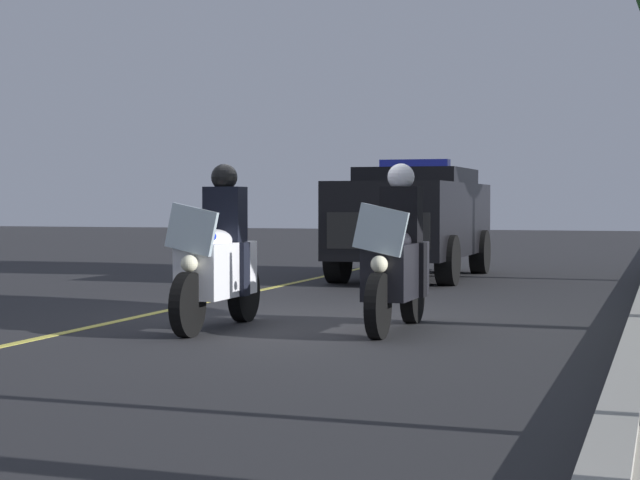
{
  "coord_description": "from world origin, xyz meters",
  "views": [
    {
      "loc": [
        11.62,
        3.68,
        1.33
      ],
      "look_at": [
        -0.09,
        0.0,
        0.9
      ],
      "focal_mm": 62.61,
      "sensor_mm": 36.0,
      "label": 1
    }
  ],
  "objects": [
    {
      "name": "lane_stripe_center",
      "position": [
        0.0,
        -2.13,
        0.0
      ],
      "size": [
        48.0,
        0.12,
        0.01
      ],
      "primitive_type": "cube",
      "color": "#E0D14C",
      "rests_on": "ground"
    },
    {
      "name": "curb_strip",
      "position": [
        0.0,
        3.41,
        0.07
      ],
      "size": [
        48.0,
        0.24,
        0.15
      ],
      "primitive_type": "cube",
      "color": "#9E9B93",
      "rests_on": "ground"
    },
    {
      "name": "ground_plane",
      "position": [
        0.0,
        0.0,
        0.0
      ],
      "size": [
        80.0,
        80.0,
        0.0
      ],
      "primitive_type": "plane",
      "color": "#28282B"
    },
    {
      "name": "police_suv",
      "position": [
        -7.22,
        -0.54,
        1.07
      ],
      "size": [
        4.91,
        2.08,
        2.05
      ],
      "color": "black",
      "rests_on": "ground"
    },
    {
      "name": "police_motorcycle_lead_right",
      "position": [
        0.51,
        1.01,
        0.7
      ],
      "size": [
        2.14,
        0.56,
        1.72
      ],
      "color": "black",
      "rests_on": "ground"
    },
    {
      "name": "police_motorcycle_lead_left",
      "position": [
        0.93,
        -0.79,
        0.7
      ],
      "size": [
        2.14,
        0.56,
        1.72
      ],
      "color": "black",
      "rests_on": "ground"
    }
  ]
}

